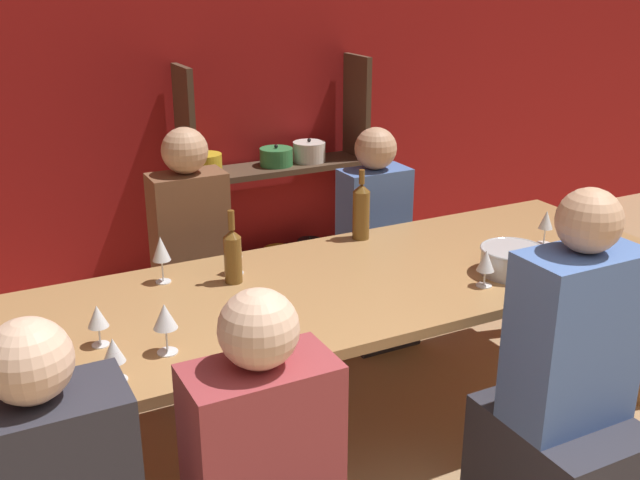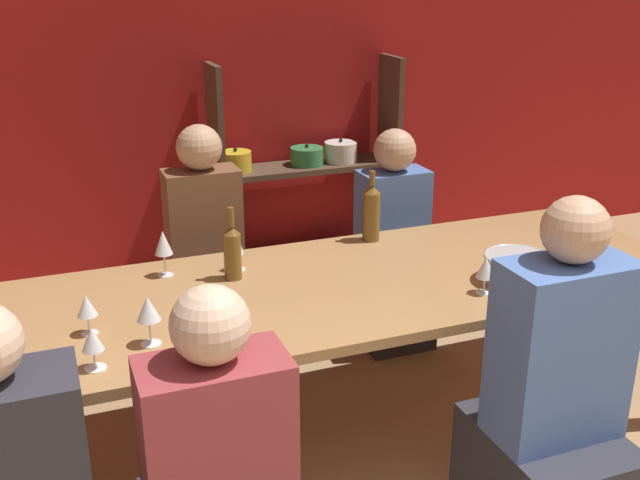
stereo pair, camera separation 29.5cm
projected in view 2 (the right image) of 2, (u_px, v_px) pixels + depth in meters
wall_back_red at (188, 63)px, 4.42m from camera, size 8.80×0.06×2.70m
shelf_unit at (301, 201)px, 4.76m from camera, size 1.18×0.30×1.36m
dining_table at (329, 300)px, 2.95m from camera, size 2.99×0.97×0.73m
mixing_bowl at (517, 267)px, 2.93m from camera, size 0.26×0.26×0.11m
wine_bottle_dark at (232, 251)px, 2.94m from camera, size 0.07×0.07×0.30m
wine_bottle_amber at (371, 212)px, 3.35m from camera, size 0.08×0.08×0.32m
wine_glass_white_a at (87, 307)px, 2.50m from camera, size 0.07×0.07×0.14m
wine_glass_red_a at (148, 310)px, 2.42m from camera, size 0.08×0.08×0.17m
wine_glass_empty_a at (486, 268)px, 2.81m from camera, size 0.07×0.07×0.15m
wine_glass_white_b at (561, 229)px, 3.20m from camera, size 0.06×0.06×0.16m
wine_glass_red_b at (12, 341)px, 2.21m from camera, size 0.06×0.06×0.18m
wine_glass_red_c at (236, 244)px, 3.02m from camera, size 0.07×0.07×0.17m
wine_glass_red_d at (92, 341)px, 2.28m from camera, size 0.07×0.07×0.14m
wine_glass_empty_b at (163, 244)px, 2.96m from camera, size 0.07×0.07×0.19m
cell_phone at (607, 258)px, 3.17m from camera, size 0.16×0.09×0.01m
person_far_a at (207, 281)px, 3.61m from camera, size 0.34×0.43×1.23m
person_near_b at (550, 431)px, 2.45m from camera, size 0.41×0.52×1.27m
person_far_b at (391, 263)px, 3.91m from camera, size 0.35×0.44×1.14m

